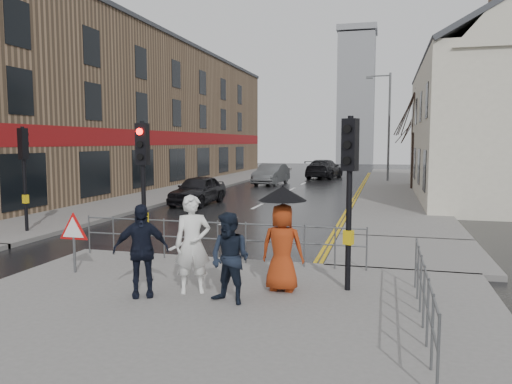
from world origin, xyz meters
The scene contains 24 objects.
ground centered at (0.00, 0.00, 0.00)m, with size 120.00×120.00×0.00m, color black.
near_pavement centered at (3.00, -3.50, 0.07)m, with size 10.00×9.00×0.14m, color #605E5B.
left_pavement centered at (-6.50, 23.00, 0.07)m, with size 4.00×44.00×0.14m, color #605E5B.
right_pavement centered at (6.50, 25.00, 0.07)m, with size 4.00×40.00×0.14m, color #605E5B.
pavement_bridge_right centered at (6.50, 3.00, 0.07)m, with size 4.00×4.20×0.14m, color #605E5B.
building_left_terrace centered at (-12.00, 22.00, 5.00)m, with size 8.00×42.00×10.00m, color #86694D.
building_right_cream centered at (12.00, 18.00, 4.78)m, with size 9.00×16.40×10.10m.
church_tower centered at (1.50, 62.00, 9.00)m, with size 5.00×5.00×18.00m, color gray.
traffic_signal_near_left centered at (0.20, 0.20, 2.46)m, with size 0.28×0.27×3.40m.
traffic_signal_near_right centered at (5.20, -1.00, 2.46)m, with size 0.34×0.33×3.40m.
traffic_signal_far_left centered at (-5.50, 3.00, 2.46)m, with size 0.34×0.33×3.40m.
guard_railing_front centered at (1.95, 0.60, 0.86)m, with size 7.14×0.04×1.00m.
guard_railing_side centered at (6.50, -2.75, 0.84)m, with size 0.04×4.54×1.00m.
warning_sign centered at (-0.80, -1.21, 1.04)m, with size 0.80×0.07×1.35m.
street_lamp centered at (5.82, 28.00, 4.71)m, with size 1.83×0.25×8.00m.
tree_near centered at (7.50, 22.00, 5.14)m, with size 2.40×2.40×6.58m.
tree_far centered at (8.00, 30.00, 4.42)m, with size 2.40×2.40×5.64m.
pedestrian_a centered at (2.32, -1.93, 1.09)m, with size 0.69×0.45×1.89m, color white.
pedestrian_b centered at (3.21, -2.36, 0.97)m, with size 0.80×0.63×1.65m, color black.
pedestrian_with_umbrella centered at (3.96, -1.37, 1.26)m, with size 0.96×0.96×2.06m.
pedestrian_d centered at (1.46, -2.38, 1.02)m, with size 1.03×0.43×1.75m, color black.
car_parked centered at (-3.01, 12.00, 0.70)m, with size 1.66×4.14×1.41m, color black.
car_mid centered at (-2.13, 24.17, 0.75)m, with size 1.59×4.56×1.50m, color #484B4E.
car_far centered at (0.82, 31.31, 0.79)m, with size 2.21×5.44×1.58m, color black.
Camera 1 is at (5.88, -10.73, 3.04)m, focal length 35.00 mm.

